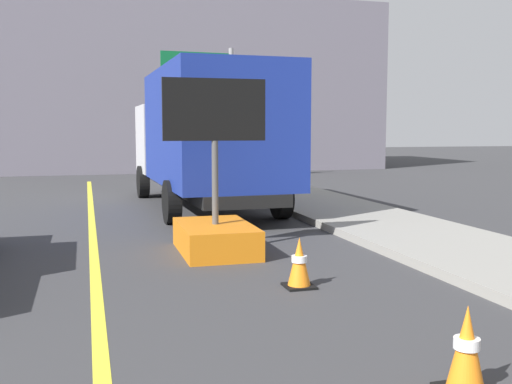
{
  "coord_description": "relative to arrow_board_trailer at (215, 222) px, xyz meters",
  "views": [
    {
      "loc": [
        -0.07,
        1.25,
        1.92
      ],
      "look_at": [
        1.19,
        5.63,
        1.44
      ],
      "focal_mm": 41.59,
      "sensor_mm": 36.0,
      "label": 1
    }
  ],
  "objects": [
    {
      "name": "lane_center_stripe",
      "position": [
        -1.84,
        -4.23,
        -0.48
      ],
      "size": [
        0.14,
        36.0,
        0.01
      ],
      "primitive_type": "cube",
      "color": "yellow",
      "rests_on": "ground"
    },
    {
      "name": "highway_guide_sign",
      "position": [
        2.71,
        13.29,
        2.94
      ],
      "size": [
        2.79,
        0.26,
        5.0
      ],
      "color": "gray",
      "rests_on": "ground"
    },
    {
      "name": "box_truck",
      "position": [
        0.88,
        5.15,
        1.3
      ],
      "size": [
        2.81,
        7.79,
        3.26
      ],
      "color": "black",
      "rests_on": "ground"
    },
    {
      "name": "traffic_cone_mid_lane",
      "position": [
        0.55,
        -2.31,
        -0.18
      ],
      "size": [
        0.36,
        0.36,
        0.62
      ],
      "color": "black",
      "rests_on": "ground"
    },
    {
      "name": "traffic_cone_near_sign",
      "position": [
        0.71,
        -5.4,
        -0.16
      ],
      "size": [
        0.36,
        0.36,
        0.66
      ],
      "color": "black",
      "rests_on": "ground"
    },
    {
      "name": "far_building_block",
      "position": [
        3.23,
        21.04,
        3.5
      ],
      "size": [
        17.87,
        7.8,
        7.95
      ],
      "primitive_type": "cube",
      "color": "slate",
      "rests_on": "ground"
    },
    {
      "name": "arrow_board_trailer",
      "position": [
        0.0,
        0.0,
        0.0
      ],
      "size": [
        1.6,
        1.81,
        2.7
      ],
      "color": "orange",
      "rests_on": "ground"
    }
  ]
}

